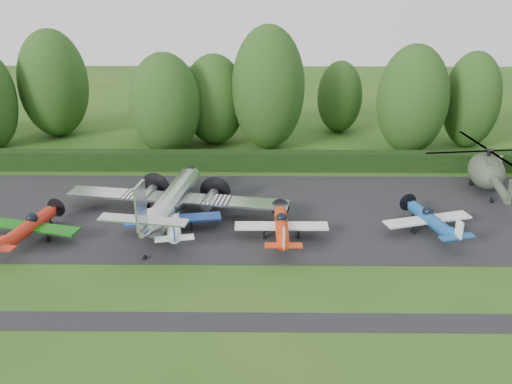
{
  "coord_description": "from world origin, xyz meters",
  "views": [
    {
      "loc": [
        2.17,
        -35.6,
        21.41
      ],
      "look_at": [
        1.72,
        9.01,
        2.5
      ],
      "focal_mm": 40.0,
      "sensor_mm": 36.0,
      "label": 1
    }
  ],
  "objects_px": {
    "transport_plane": "(173,200)",
    "light_plane_orange": "(282,227)",
    "helicopter": "(487,168)",
    "light_plane_blue": "(431,220)",
    "light_plane_red": "(28,227)",
    "sign_board": "(508,160)",
    "light_plane_white": "(173,220)"
  },
  "relations": [
    {
      "from": "light_plane_red",
      "to": "sign_board",
      "type": "height_order",
      "value": "light_plane_red"
    },
    {
      "from": "light_plane_red",
      "to": "light_plane_blue",
      "type": "relative_size",
      "value": 1.05
    },
    {
      "from": "light_plane_orange",
      "to": "light_plane_blue",
      "type": "distance_m",
      "value": 12.32
    },
    {
      "from": "transport_plane",
      "to": "helicopter",
      "type": "relative_size",
      "value": 1.34
    },
    {
      "from": "helicopter",
      "to": "sign_board",
      "type": "height_order",
      "value": "helicopter"
    },
    {
      "from": "sign_board",
      "to": "transport_plane",
      "type": "bearing_deg",
      "value": -141.89
    },
    {
      "from": "light_plane_white",
      "to": "light_plane_orange",
      "type": "relative_size",
      "value": 1.05
    },
    {
      "from": "light_plane_red",
      "to": "sign_board",
      "type": "xyz_separation_m",
      "value": [
        44.13,
        15.93,
        0.06
      ]
    },
    {
      "from": "transport_plane",
      "to": "light_plane_orange",
      "type": "distance_m",
      "value": 10.01
    },
    {
      "from": "transport_plane",
      "to": "sign_board",
      "type": "xyz_separation_m",
      "value": [
        33.24,
        11.58,
        -0.44
      ]
    },
    {
      "from": "light_plane_blue",
      "to": "sign_board",
      "type": "height_order",
      "value": "light_plane_blue"
    },
    {
      "from": "light_plane_blue",
      "to": "light_plane_red",
      "type": "bearing_deg",
      "value": -160.72
    },
    {
      "from": "transport_plane",
      "to": "helicopter",
      "type": "xyz_separation_m",
      "value": [
        29.23,
        6.88,
        0.41
      ]
    },
    {
      "from": "light_plane_blue",
      "to": "sign_board",
      "type": "bearing_deg",
      "value": 66.26
    },
    {
      "from": "light_plane_blue",
      "to": "helicopter",
      "type": "distance_m",
      "value": 12.27
    },
    {
      "from": "light_plane_blue",
      "to": "helicopter",
      "type": "height_order",
      "value": "helicopter"
    },
    {
      "from": "light_plane_red",
      "to": "light_plane_white",
      "type": "distance_m",
      "value": 11.39
    },
    {
      "from": "transport_plane",
      "to": "light_plane_orange",
      "type": "relative_size",
      "value": 2.51
    },
    {
      "from": "light_plane_blue",
      "to": "helicopter",
      "type": "xyz_separation_m",
      "value": [
        7.79,
        9.44,
        0.98
      ]
    },
    {
      "from": "light_plane_white",
      "to": "light_plane_blue",
      "type": "xyz_separation_m",
      "value": [
        21.05,
        0.29,
        -0.06
      ]
    },
    {
      "from": "sign_board",
      "to": "light_plane_white",
      "type": "bearing_deg",
      "value": -137.38
    },
    {
      "from": "light_plane_orange",
      "to": "helicopter",
      "type": "xyz_separation_m",
      "value": [
        20.03,
        10.78,
        0.98
      ]
    },
    {
      "from": "light_plane_red",
      "to": "light_plane_orange",
      "type": "bearing_deg",
      "value": -12.56
    },
    {
      "from": "light_plane_white",
      "to": "light_plane_blue",
      "type": "relative_size",
      "value": 1.05
    },
    {
      "from": "light_plane_orange",
      "to": "light_plane_blue",
      "type": "relative_size",
      "value": 1.0
    },
    {
      "from": "light_plane_blue",
      "to": "transport_plane",
      "type": "bearing_deg",
      "value": -170.7
    },
    {
      "from": "light_plane_orange",
      "to": "sign_board",
      "type": "bearing_deg",
      "value": 33.09
    },
    {
      "from": "light_plane_red",
      "to": "helicopter",
      "type": "relative_size",
      "value": 0.56
    },
    {
      "from": "light_plane_orange",
      "to": "sign_board",
      "type": "distance_m",
      "value": 28.6
    },
    {
      "from": "helicopter",
      "to": "sign_board",
      "type": "bearing_deg",
      "value": 41.88
    },
    {
      "from": "light_plane_red",
      "to": "light_plane_orange",
      "type": "distance_m",
      "value": 20.09
    },
    {
      "from": "light_plane_blue",
      "to": "sign_board",
      "type": "relative_size",
      "value": 2.27
    }
  ]
}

